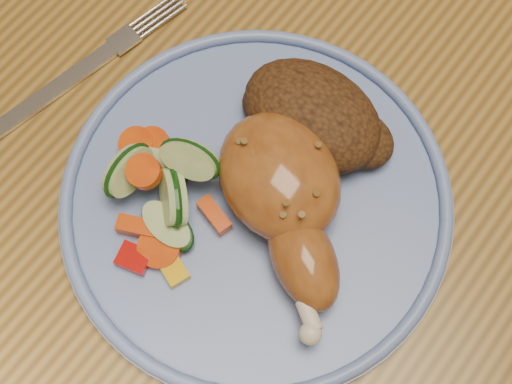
# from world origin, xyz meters

# --- Properties ---
(ground) EXTENTS (4.00, 4.00, 0.00)m
(ground) POSITION_xyz_m (0.00, 0.00, 0.00)
(ground) COLOR brown
(ground) RESTS_ON ground
(dining_table) EXTENTS (0.90, 1.40, 0.75)m
(dining_table) POSITION_xyz_m (0.00, 0.00, 0.67)
(dining_table) COLOR olive
(dining_table) RESTS_ON ground
(plate) EXTENTS (0.29, 0.29, 0.01)m
(plate) POSITION_xyz_m (-0.10, -0.12, 0.76)
(plate) COLOR #6077B3
(plate) RESTS_ON dining_table
(plate_rim) EXTENTS (0.29, 0.29, 0.01)m
(plate_rim) POSITION_xyz_m (-0.10, -0.12, 0.77)
(plate_rim) COLOR #6077B3
(plate_rim) RESTS_ON plate
(chicken_leg) EXTENTS (0.16, 0.14, 0.05)m
(chicken_leg) POSITION_xyz_m (-0.08, -0.12, 0.79)
(chicken_leg) COLOR #96531F
(chicken_leg) RESTS_ON plate
(rice_pilaf) EXTENTS (0.12, 0.08, 0.05)m
(rice_pilaf) POSITION_xyz_m (-0.10, -0.05, 0.78)
(rice_pilaf) COLOR #442611
(rice_pilaf) RESTS_ON plate
(vegetable_pile) EXTENTS (0.11, 0.11, 0.05)m
(vegetable_pile) POSITION_xyz_m (-0.16, -0.16, 0.78)
(vegetable_pile) COLOR #A50A05
(vegetable_pile) RESTS_ON plate
(fork) EXTENTS (0.05, 0.17, 0.00)m
(fork) POSITION_xyz_m (-0.29, -0.12, 0.75)
(fork) COLOR silver
(fork) RESTS_ON dining_table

